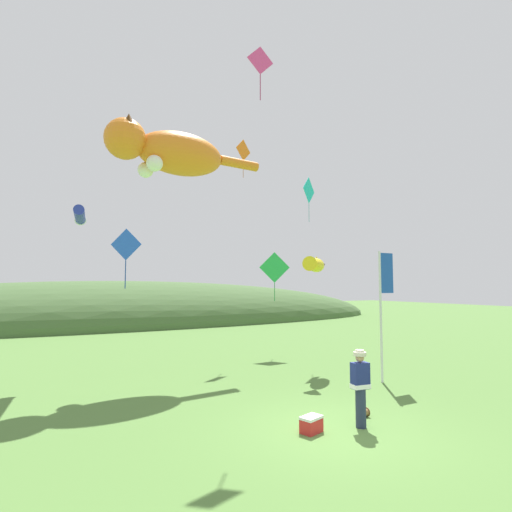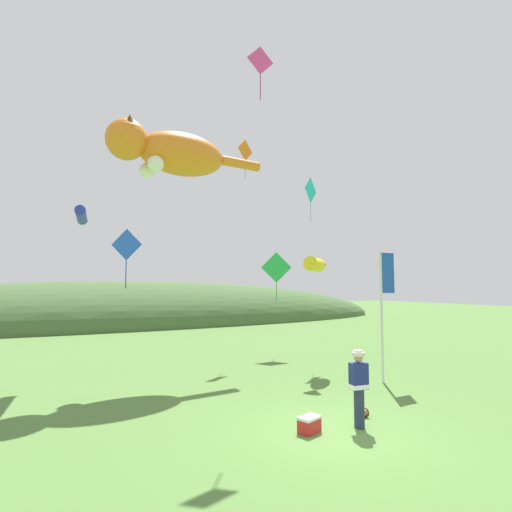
{
  "view_description": "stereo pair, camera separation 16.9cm",
  "coord_description": "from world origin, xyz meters",
  "px_view_note": "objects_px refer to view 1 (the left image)",
  "views": [
    {
      "loc": [
        -6.08,
        -7.27,
        3.28
      ],
      "look_at": [
        0.0,
        4.0,
        4.23
      ],
      "focal_mm": 28.0,
      "sensor_mm": 36.0,
      "label": 1
    },
    {
      "loc": [
        -5.93,
        -7.35,
        3.28
      ],
      "look_at": [
        0.0,
        4.0,
        4.23
      ],
      "focal_mm": 28.0,
      "sensor_mm": 36.0,
      "label": 2
    }
  ],
  "objects_px": {
    "kite_giant_cat": "(169,152)",
    "kite_fish_windsock": "(315,265)",
    "picnic_cooler": "(311,424)",
    "festival_banner_pole": "(384,296)",
    "kite_diamond_blue": "(126,245)",
    "kite_tube_streamer": "(80,215)",
    "kite_diamond_pink": "(260,61)",
    "kite_diamond_teal": "(309,191)",
    "kite_diamond_orange": "(243,151)",
    "festival_attendant": "(360,385)",
    "kite_diamond_green": "(274,268)",
    "kite_spool": "(365,412)"
  },
  "relations": [
    {
      "from": "kite_fish_windsock",
      "to": "kite_diamond_green",
      "type": "height_order",
      "value": "kite_diamond_green"
    },
    {
      "from": "kite_diamond_blue",
      "to": "kite_tube_streamer",
      "type": "bearing_deg",
      "value": 114.77
    },
    {
      "from": "kite_giant_cat",
      "to": "kite_diamond_blue",
      "type": "relative_size",
      "value": 3.52
    },
    {
      "from": "kite_diamond_teal",
      "to": "kite_diamond_orange",
      "type": "distance_m",
      "value": 4.4
    },
    {
      "from": "picnic_cooler",
      "to": "kite_giant_cat",
      "type": "xyz_separation_m",
      "value": [
        -1.06,
        7.99,
        8.46
      ]
    },
    {
      "from": "kite_tube_streamer",
      "to": "kite_giant_cat",
      "type": "bearing_deg",
      "value": -4.18
    },
    {
      "from": "kite_giant_cat",
      "to": "kite_diamond_green",
      "type": "bearing_deg",
      "value": 13.08
    },
    {
      "from": "kite_spool",
      "to": "kite_diamond_green",
      "type": "distance_m",
      "value": 10.34
    },
    {
      "from": "festival_banner_pole",
      "to": "kite_diamond_teal",
      "type": "distance_m",
      "value": 7.23
    },
    {
      "from": "kite_diamond_pink",
      "to": "kite_diamond_blue",
      "type": "bearing_deg",
      "value": 154.98
    },
    {
      "from": "festival_banner_pole",
      "to": "kite_diamond_blue",
      "type": "bearing_deg",
      "value": 159.73
    },
    {
      "from": "festival_attendant",
      "to": "kite_fish_windsock",
      "type": "distance_m",
      "value": 7.11
    },
    {
      "from": "festival_attendant",
      "to": "kite_diamond_teal",
      "type": "distance_m",
      "value": 11.61
    },
    {
      "from": "kite_spool",
      "to": "kite_diamond_blue",
      "type": "relative_size",
      "value": 0.12
    },
    {
      "from": "kite_diamond_pink",
      "to": "kite_diamond_blue",
      "type": "xyz_separation_m",
      "value": [
        -3.9,
        1.82,
        -6.27
      ]
    },
    {
      "from": "kite_tube_streamer",
      "to": "kite_diamond_orange",
      "type": "height_order",
      "value": "kite_diamond_orange"
    },
    {
      "from": "kite_diamond_orange",
      "to": "kite_diamond_blue",
      "type": "relative_size",
      "value": 1.07
    },
    {
      "from": "festival_attendant",
      "to": "kite_diamond_pink",
      "type": "bearing_deg",
      "value": 95.52
    },
    {
      "from": "picnic_cooler",
      "to": "kite_diamond_orange",
      "type": "distance_m",
      "value": 15.33
    },
    {
      "from": "picnic_cooler",
      "to": "festival_banner_pole",
      "type": "xyz_separation_m",
      "value": [
        5.04,
        2.63,
        2.75
      ]
    },
    {
      "from": "kite_diamond_blue",
      "to": "kite_diamond_orange",
      "type": "bearing_deg",
      "value": 37.63
    },
    {
      "from": "kite_giant_cat",
      "to": "kite_diamond_green",
      "type": "distance_m",
      "value": 7.38
    },
    {
      "from": "festival_attendant",
      "to": "kite_diamond_blue",
      "type": "distance_m",
      "value": 8.15
    },
    {
      "from": "kite_diamond_teal",
      "to": "kite_diamond_pink",
      "type": "relative_size",
      "value": 1.16
    },
    {
      "from": "kite_diamond_teal",
      "to": "kite_diamond_green",
      "type": "relative_size",
      "value": 0.9
    },
    {
      "from": "kite_diamond_blue",
      "to": "kite_diamond_green",
      "type": "bearing_deg",
      "value": 25.44
    },
    {
      "from": "picnic_cooler",
      "to": "kite_diamond_orange",
      "type": "xyz_separation_m",
      "value": [
        3.69,
        10.86,
        10.18
      ]
    },
    {
      "from": "kite_fish_windsock",
      "to": "kite_diamond_orange",
      "type": "distance_m",
      "value": 8.34
    },
    {
      "from": "kite_giant_cat",
      "to": "kite_diamond_blue",
      "type": "height_order",
      "value": "kite_giant_cat"
    },
    {
      "from": "kite_giant_cat",
      "to": "kite_fish_windsock",
      "type": "height_order",
      "value": "kite_giant_cat"
    },
    {
      "from": "kite_giant_cat",
      "to": "kite_fish_windsock",
      "type": "distance_m",
      "value": 7.4
    },
    {
      "from": "kite_diamond_green",
      "to": "picnic_cooler",
      "type": "bearing_deg",
      "value": -116.53
    },
    {
      "from": "festival_banner_pole",
      "to": "kite_diamond_green",
      "type": "relative_size",
      "value": 1.86
    },
    {
      "from": "kite_diamond_orange",
      "to": "kite_diamond_green",
      "type": "distance_m",
      "value": 6.47
    },
    {
      "from": "kite_diamond_pink",
      "to": "festival_attendant",
      "type": "bearing_deg",
      "value": -84.48
    },
    {
      "from": "picnic_cooler",
      "to": "kite_diamond_pink",
      "type": "xyz_separation_m",
      "value": [
        0.81,
        3.81,
        10.65
      ]
    },
    {
      "from": "festival_attendant",
      "to": "kite_diamond_orange",
      "type": "relative_size",
      "value": 0.87
    },
    {
      "from": "picnic_cooler",
      "to": "kite_diamond_pink",
      "type": "distance_m",
      "value": 11.34
    },
    {
      "from": "festival_banner_pole",
      "to": "kite_diamond_pink",
      "type": "relative_size",
      "value": 2.38
    },
    {
      "from": "kite_diamond_orange",
      "to": "kite_tube_streamer",
      "type": "bearing_deg",
      "value": -161.7
    },
    {
      "from": "picnic_cooler",
      "to": "kite_fish_windsock",
      "type": "distance_m",
      "value": 7.85
    },
    {
      "from": "kite_diamond_orange",
      "to": "kite_diamond_pink",
      "type": "bearing_deg",
      "value": -112.21
    },
    {
      "from": "kite_diamond_orange",
      "to": "kite_diamond_green",
      "type": "relative_size",
      "value": 0.85
    },
    {
      "from": "kite_tube_streamer",
      "to": "kite_diamond_green",
      "type": "height_order",
      "value": "kite_tube_streamer"
    },
    {
      "from": "kite_diamond_green",
      "to": "kite_diamond_blue",
      "type": "distance_m",
      "value": 8.58
    },
    {
      "from": "kite_spool",
      "to": "kite_fish_windsock",
      "type": "bearing_deg",
      "value": 65.31
    },
    {
      "from": "festival_banner_pole",
      "to": "kite_diamond_pink",
      "type": "xyz_separation_m",
      "value": [
        -4.23,
        1.18,
        7.9
      ]
    },
    {
      "from": "kite_tube_streamer",
      "to": "kite_diamond_teal",
      "type": "distance_m",
      "value": 10.22
    },
    {
      "from": "festival_banner_pole",
      "to": "kite_diamond_blue",
      "type": "height_order",
      "value": "kite_diamond_blue"
    },
    {
      "from": "kite_diamond_blue",
      "to": "kite_diamond_pink",
      "type": "bearing_deg",
      "value": -25.02
    }
  ]
}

